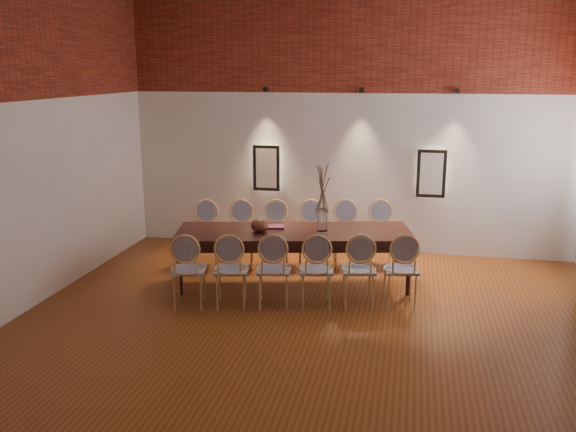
% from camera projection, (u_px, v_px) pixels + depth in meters
% --- Properties ---
extents(floor, '(7.00, 7.00, 0.02)m').
position_uv_depth(floor, '(309.00, 340.00, 6.63)').
color(floor, brown).
rests_on(floor, ground).
extents(wall_back, '(7.00, 0.10, 4.00)m').
position_uv_depth(wall_back, '(349.00, 125.00, 9.53)').
color(wall_back, silver).
rests_on(wall_back, ground).
extents(wall_front, '(7.00, 0.10, 4.00)m').
position_uv_depth(wall_front, '(180.00, 266.00, 2.78)').
color(wall_front, silver).
rests_on(wall_front, ground).
extents(wall_left, '(0.10, 7.00, 4.00)m').
position_uv_depth(wall_left, '(0.00, 148.00, 6.86)').
color(wall_left, silver).
rests_on(wall_left, ground).
extents(brick_band_back, '(7.00, 0.02, 1.50)m').
position_uv_depth(brick_band_back, '(350.00, 42.00, 9.17)').
color(brick_band_back, maroon).
rests_on(brick_band_back, ground).
extents(niche_left, '(0.36, 0.06, 0.66)m').
position_uv_depth(niche_left, '(267.00, 168.00, 9.86)').
color(niche_left, '#FFEAC6').
rests_on(niche_left, wall_back).
extents(niche_right, '(0.36, 0.06, 0.66)m').
position_uv_depth(niche_right, '(431.00, 173.00, 9.35)').
color(niche_right, '#FFEAC6').
rests_on(niche_right, wall_back).
extents(spot_fixture_left, '(0.08, 0.10, 0.08)m').
position_uv_depth(spot_fixture_left, '(266.00, 89.00, 9.53)').
color(spot_fixture_left, black).
rests_on(spot_fixture_left, wall_back).
extents(spot_fixture_mid, '(0.08, 0.10, 0.08)m').
position_uv_depth(spot_fixture_mid, '(362.00, 90.00, 9.24)').
color(spot_fixture_mid, black).
rests_on(spot_fixture_mid, wall_back).
extents(spot_fixture_right, '(0.08, 0.10, 0.08)m').
position_uv_depth(spot_fixture_right, '(457.00, 91.00, 8.96)').
color(spot_fixture_right, black).
rests_on(spot_fixture_right, wall_back).
extents(dining_table, '(3.27, 1.62, 0.75)m').
position_uv_depth(dining_table, '(294.00, 257.00, 8.26)').
color(dining_table, '#36140E').
rests_on(dining_table, floor).
extents(chair_near_a, '(0.52, 0.52, 0.94)m').
position_uv_depth(chair_near_a, '(189.00, 269.00, 7.47)').
color(chair_near_a, tan).
rests_on(chair_near_a, floor).
extents(chair_near_b, '(0.52, 0.52, 0.94)m').
position_uv_depth(chair_near_b, '(231.00, 269.00, 7.47)').
color(chair_near_b, tan).
rests_on(chair_near_b, floor).
extents(chair_near_c, '(0.52, 0.52, 0.94)m').
position_uv_depth(chair_near_c, '(274.00, 269.00, 7.47)').
color(chair_near_c, tan).
rests_on(chair_near_c, floor).
extents(chair_near_d, '(0.52, 0.52, 0.94)m').
position_uv_depth(chair_near_d, '(316.00, 269.00, 7.47)').
color(chair_near_d, tan).
rests_on(chair_near_d, floor).
extents(chair_near_e, '(0.52, 0.52, 0.94)m').
position_uv_depth(chair_near_e, '(358.00, 269.00, 7.47)').
color(chair_near_e, tan).
rests_on(chair_near_e, floor).
extents(chair_near_f, '(0.52, 0.52, 0.94)m').
position_uv_depth(chair_near_f, '(401.00, 269.00, 7.48)').
color(chair_near_f, tan).
rests_on(chair_near_f, floor).
extents(chair_far_a, '(0.52, 0.52, 0.94)m').
position_uv_depth(chair_far_a, '(205.00, 235.00, 8.99)').
color(chair_far_a, tan).
rests_on(chair_far_a, floor).
extents(chair_far_b, '(0.52, 0.52, 0.94)m').
position_uv_depth(chair_far_b, '(241.00, 235.00, 8.99)').
color(chair_far_b, tan).
rests_on(chair_far_b, floor).
extents(chair_far_c, '(0.52, 0.52, 0.94)m').
position_uv_depth(chair_far_c, '(276.00, 235.00, 8.99)').
color(chair_far_c, tan).
rests_on(chair_far_c, floor).
extents(chair_far_d, '(0.52, 0.52, 0.94)m').
position_uv_depth(chair_far_d, '(311.00, 235.00, 8.99)').
color(chair_far_d, tan).
rests_on(chair_far_d, floor).
extents(chair_far_e, '(0.52, 0.52, 0.94)m').
position_uv_depth(chair_far_e, '(346.00, 235.00, 8.99)').
color(chair_far_e, tan).
rests_on(chair_far_e, floor).
extents(chair_far_f, '(0.52, 0.52, 0.94)m').
position_uv_depth(chair_far_f, '(381.00, 235.00, 9.00)').
color(chair_far_f, tan).
rests_on(chair_far_f, floor).
extents(vase, '(0.14, 0.14, 0.30)m').
position_uv_depth(vase, '(322.00, 220.00, 8.13)').
color(vase, silver).
rests_on(vase, dining_table).
extents(dried_branches, '(0.50, 0.50, 0.70)m').
position_uv_depth(dried_branches, '(323.00, 187.00, 8.03)').
color(dried_branches, brown).
rests_on(dried_branches, vase).
extents(bowl, '(0.24, 0.24, 0.18)m').
position_uv_depth(bowl, '(260.00, 225.00, 8.10)').
color(bowl, brown).
rests_on(bowl, dining_table).
extents(book, '(0.29, 0.23, 0.03)m').
position_uv_depth(book, '(275.00, 227.00, 8.30)').
color(book, '#82224D').
rests_on(book, dining_table).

